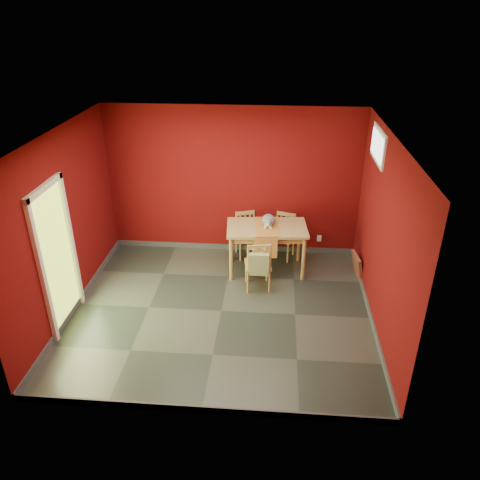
# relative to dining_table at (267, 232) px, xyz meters

# --- Properties ---
(ground) EXTENTS (4.50, 4.50, 0.00)m
(ground) POSITION_rel_dining_table_xyz_m (-0.64, -1.29, -0.73)
(ground) COLOR #2D342D
(ground) RESTS_ON ground
(room_shell) EXTENTS (4.50, 4.50, 4.50)m
(room_shell) POSITION_rel_dining_table_xyz_m (-0.64, -1.29, -0.68)
(room_shell) COLOR #590909
(room_shell) RESTS_ON ground
(doorway) EXTENTS (0.06, 1.01, 2.13)m
(doorway) POSITION_rel_dining_table_xyz_m (-2.87, -1.69, 0.39)
(doorway) COLOR #B7D838
(doorway) RESTS_ON ground
(window) EXTENTS (0.05, 0.90, 0.50)m
(window) POSITION_rel_dining_table_xyz_m (1.59, -0.29, 1.62)
(window) COLOR white
(window) RESTS_ON room_shell
(outlet_plate) EXTENTS (0.08, 0.02, 0.12)m
(outlet_plate) POSITION_rel_dining_table_xyz_m (0.96, 0.70, -0.43)
(outlet_plate) COLOR silver
(outlet_plate) RESTS_ON room_shell
(dining_table) EXTENTS (1.40, 0.89, 0.84)m
(dining_table) POSITION_rel_dining_table_xyz_m (0.00, 0.00, 0.00)
(dining_table) COLOR tan
(dining_table) RESTS_ON ground
(table_runner) EXTENTS (0.44, 0.81, 0.39)m
(table_runner) POSITION_rel_dining_table_xyz_m (0.00, -0.13, 0.04)
(table_runner) COLOR #B7752F
(table_runner) RESTS_ON dining_table
(chair_far_left) EXTENTS (0.48, 0.48, 0.83)m
(chair_far_left) POSITION_rel_dining_table_xyz_m (-0.38, 0.53, -0.31)
(chair_far_left) COLOR tan
(chair_far_left) RESTS_ON ground
(chair_far_right) EXTENTS (0.49, 0.49, 0.83)m
(chair_far_right) POSITION_rel_dining_table_xyz_m (0.29, 0.53, -0.31)
(chair_far_right) COLOR tan
(chair_far_right) RESTS_ON ground
(chair_near) EXTENTS (0.46, 0.46, 0.88)m
(chair_near) POSITION_rel_dining_table_xyz_m (-0.11, -0.60, -0.29)
(chair_near) COLOR tan
(chair_near) RESTS_ON ground
(tote_bag) EXTENTS (0.31, 0.18, 0.43)m
(tote_bag) POSITION_rel_dining_table_xyz_m (-0.09, -0.81, -0.16)
(tote_bag) COLOR #8B9F65
(tote_bag) RESTS_ON chair_near
(cat) EXTENTS (0.30, 0.48, 0.22)m
(cat) POSITION_rel_dining_table_xyz_m (0.02, 0.10, 0.22)
(cat) COLOR slate
(cat) RESTS_ON table_runner
(picture_frame) EXTENTS (0.20, 0.45, 0.44)m
(picture_frame) POSITION_rel_dining_table_xyz_m (1.55, -0.13, -0.52)
(picture_frame) COLOR brown
(picture_frame) RESTS_ON ground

